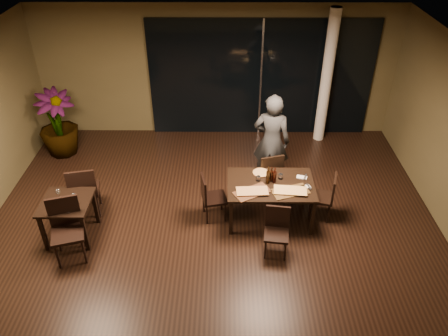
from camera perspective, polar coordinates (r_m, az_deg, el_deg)
ground at (r=7.42m, az=-1.52°, el=-10.41°), size 8.00×8.00×0.00m
wall_back at (r=10.04m, az=-1.01°, el=12.55°), size 8.00×0.10×3.00m
ceiling at (r=5.72m, az=-1.98°, el=11.65°), size 8.00×8.00×0.04m
window_panel at (r=10.04m, az=4.82°, el=11.51°), size 5.00×0.06×2.70m
column at (r=9.91m, az=13.24°, el=11.34°), size 0.24×0.24×3.00m
main_table at (r=7.62m, az=6.11°, el=-2.52°), size 1.50×1.00×0.75m
side_table at (r=7.68m, az=-19.79°, el=-4.85°), size 0.80×0.80×0.75m
chair_main_far at (r=8.23m, az=5.92°, el=-0.58°), size 0.55×0.55×0.96m
chair_main_near at (r=7.13m, az=6.91°, el=-7.80°), size 0.43×0.43×0.84m
chair_main_left at (r=7.69m, az=-1.86°, el=-3.60°), size 0.49×0.49×0.89m
chair_main_right at (r=7.93m, az=13.22°, el=-3.39°), size 0.50×0.50×0.88m
chair_side_far at (r=8.07m, az=-17.82°, el=-2.65°), size 0.57×0.57×1.05m
chair_side_near at (r=7.37m, az=-19.89°, el=-7.08°), size 0.61×0.61×1.06m
diner at (r=8.37m, az=6.21°, el=3.51°), size 0.73×0.57×1.92m
potted_plant at (r=10.07m, az=-20.91°, el=5.46°), size 1.13×1.13×1.47m
pizza_board_left at (r=7.35m, az=3.69°, el=-3.16°), size 0.69×0.57×0.01m
pizza_board_right at (r=7.43m, az=8.65°, el=-3.05°), size 0.68×0.49×0.01m
oblong_pizza_left at (r=7.34m, az=3.70°, el=-3.06°), size 0.53×0.27×0.02m
oblong_pizza_right at (r=7.42m, az=8.66°, el=-2.95°), size 0.55×0.29×0.02m
round_pizza at (r=7.82m, az=4.82°, el=-0.63°), size 0.28×0.28×0.01m
bottle_a at (r=7.50m, az=5.79°, el=-0.93°), size 0.07×0.07×0.33m
bottle_b at (r=7.54m, az=6.62°, el=-0.95°), size 0.06×0.06×0.29m
bottle_c at (r=7.57m, az=6.21°, el=-0.80°), size 0.06×0.06×0.29m
tumbler_left at (r=7.61m, az=4.51°, el=-1.36°), size 0.07×0.07×0.09m
tumbler_right at (r=7.70m, az=7.40°, el=-1.10°), size 0.08×0.08×0.09m
napkin_near at (r=7.58m, az=10.57°, el=-2.45°), size 0.20×0.14×0.01m
napkin_far at (r=7.80m, az=10.12°, el=-1.20°), size 0.20×0.15×0.01m
wine_glass_a at (r=7.66m, az=-20.81°, el=-3.19°), size 0.08×0.08×0.17m
wine_glass_b at (r=7.45m, az=-18.95°, el=-3.81°), size 0.09×0.09×0.19m
side_napkin at (r=7.42m, az=-20.05°, el=-5.12°), size 0.20×0.15×0.01m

